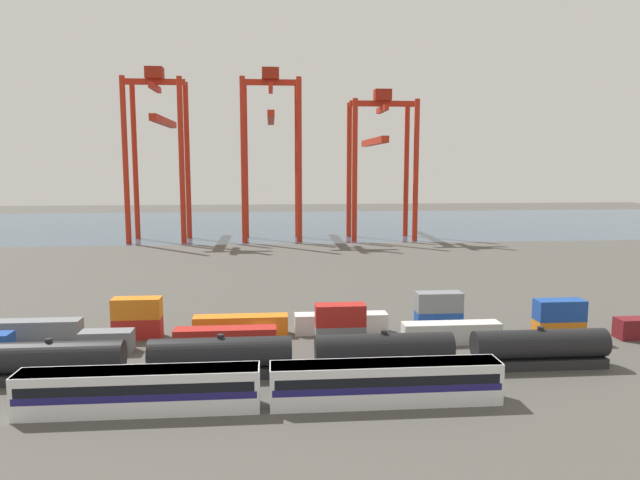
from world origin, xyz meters
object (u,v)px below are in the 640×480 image
Objects in this scene: shipping_container_6 at (559,330)px; shipping_container_14 at (438,321)px; gantry_crane_central at (271,138)px; shipping_container_3 at (340,336)px; shipping_container_9 at (31,330)px; gantry_crane_east at (380,150)px; freight_tank_row at (303,354)px; shipping_container_5 at (451,333)px; passenger_train at (265,385)px; shipping_container_10 at (138,328)px; gantry_crane_west at (158,138)px.

shipping_container_6 and shipping_container_14 have the same top height.
shipping_container_3 is at bearing -85.61° from gantry_crane_central.
shipping_container_9 is 0.28× the size of gantry_crane_east.
freight_tank_row is at bearing -164.24° from shipping_container_6.
shipping_container_3 is 1.00× the size of shipping_container_14.
shipping_container_5 is 2.00× the size of shipping_container_14.
shipping_container_5 is at bearing -6.03° from shipping_container_9.
shipping_container_9 is at bearing 142.26° from passenger_train.
passenger_train is 128.26m from gantry_crane_east.
passenger_train is 3.59× the size of shipping_container_5.
shipping_container_6 is at bearing 0.00° from shipping_container_3.
shipping_container_9 is at bearing -107.20° from gantry_crane_central.
shipping_container_10 and shipping_container_14 have the same top height.
shipping_container_5 and shipping_container_10 have the same top height.
freight_tank_row is 119.64m from gantry_crane_east.
shipping_container_6 is 1.00× the size of shipping_container_14.
freight_tank_row is 10.93× the size of shipping_container_14.
gantry_crane_east is at bearing 1.35° from gantry_crane_central.
passenger_train is 127.80m from gantry_crane_west.
shipping_container_14 is (13.79, 5.50, 0.00)m from shipping_container_3.
gantry_crane_west is at bearing 123.15° from shipping_container_6.
shipping_container_6 is at bearing 15.76° from freight_tank_row.
shipping_container_3 is 0.50× the size of shipping_container_9.
shipping_container_5 is at bearing -62.52° from gantry_crane_west.
shipping_container_5 is (18.78, 9.19, -0.88)m from freight_tank_row.
gantry_crane_east is at bearing 83.96° from shipping_container_14.
freight_tank_row is 10.93× the size of shipping_container_10.
gantry_crane_west reaches higher than passenger_train.
shipping_container_5 is at bearing -95.72° from gantry_crane_east.
shipping_container_10 is at bearing 125.70° from passenger_train.
gantry_crane_central reaches higher than shipping_container_14.
shipping_container_9 is 0.25× the size of gantry_crane_central.
shipping_container_6 is 1.00× the size of shipping_container_10.
shipping_container_9 is (-52.09, 5.50, 0.00)m from shipping_container_5.
passenger_train is at bearing -142.86° from shipping_container_5.
shipping_container_3 and shipping_container_9 have the same top height.
shipping_container_14 is at bearing 158.25° from shipping_container_6.
gantry_crane_central is at bearing -0.23° from gantry_crane_west.
shipping_container_6 and shipping_container_10 have the same top height.
shipping_container_3 is 114.67m from gantry_crane_west.
shipping_container_9 is (-38.30, 5.50, 0.00)m from shipping_container_3.
freight_tank_row is at bearing -72.71° from gantry_crane_west.
gantry_crane_central is (-7.94, 103.57, 28.36)m from shipping_container_3.
shipping_container_10 is (-20.29, 14.70, -0.88)m from freight_tank_row.
shipping_container_3 is (8.95, 17.22, -0.84)m from passenger_train.
gantry_crane_central is at bearing 108.93° from shipping_container_6.
gantry_crane_west is 1.00× the size of gantry_crane_central.
freight_tank_row is at bearing -141.96° from shipping_container_14.
passenger_train is 0.66× the size of freight_tank_row.
shipping_container_6 is 0.50× the size of shipping_container_9.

